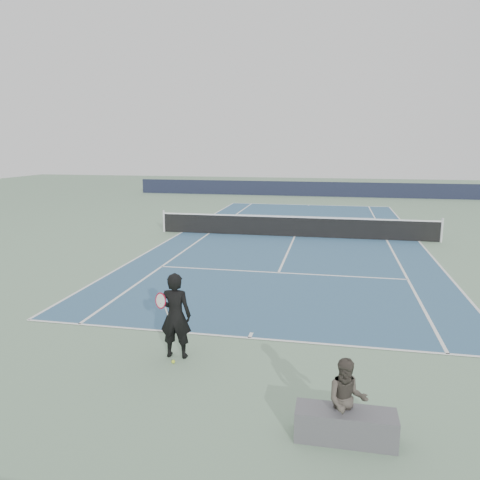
% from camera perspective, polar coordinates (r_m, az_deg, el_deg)
% --- Properties ---
extents(ground, '(80.00, 80.00, 0.00)m').
position_cam_1_polar(ground, '(21.88, 6.68, 0.39)').
color(ground, gray).
extents(court_surface, '(10.97, 23.77, 0.01)m').
position_cam_1_polar(court_surface, '(21.88, 6.68, 0.41)').
color(court_surface, '#335979').
rests_on(court_surface, ground).
extents(tennis_net, '(12.90, 0.10, 1.07)m').
position_cam_1_polar(tennis_net, '(21.79, 6.71, 1.69)').
color(tennis_net, silver).
rests_on(tennis_net, ground).
extents(windscreen_far, '(30.00, 0.25, 1.20)m').
position_cam_1_polar(windscreen_far, '(39.50, 8.88, 6.16)').
color(windscreen_far, black).
rests_on(windscreen_far, ground).
extents(tennis_player, '(0.79, 0.50, 1.75)m').
position_cam_1_polar(tennis_player, '(9.48, -7.89, -9.09)').
color(tennis_player, black).
rests_on(tennis_player, ground).
extents(tennis_ball, '(0.07, 0.07, 0.07)m').
position_cam_1_polar(tennis_ball, '(9.54, -8.14, -14.46)').
color(tennis_ball, '#C6DE2D').
rests_on(tennis_ball, ground).
extents(spectator_bench, '(1.47, 0.57, 1.25)m').
position_cam_1_polar(spectator_bench, '(7.29, 12.80, -19.78)').
color(spectator_bench, '#545458').
rests_on(spectator_bench, ground).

